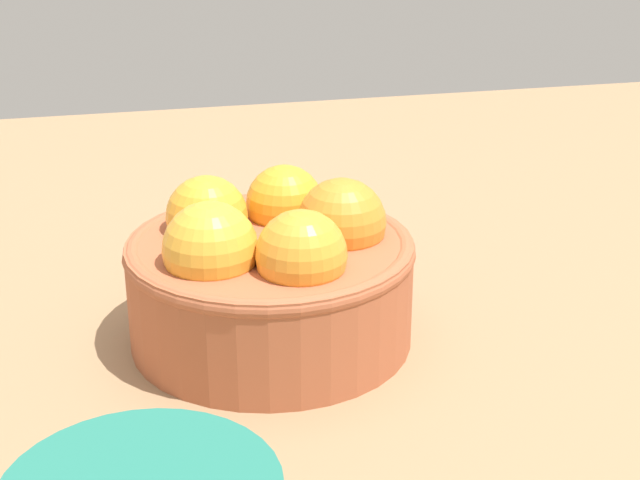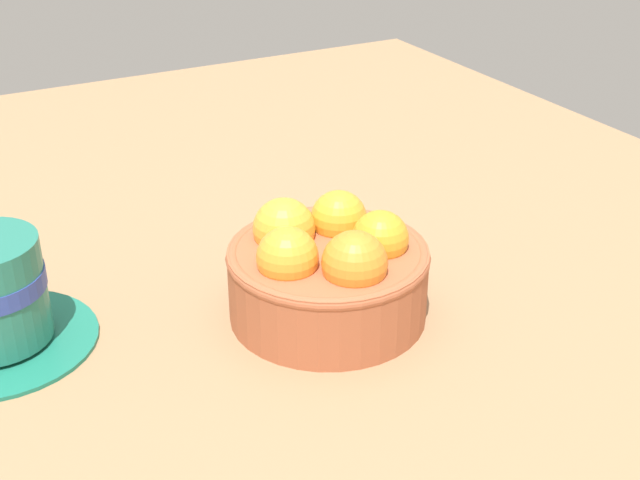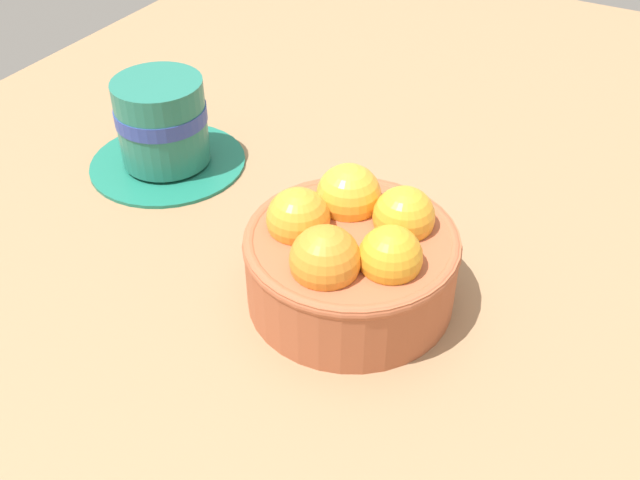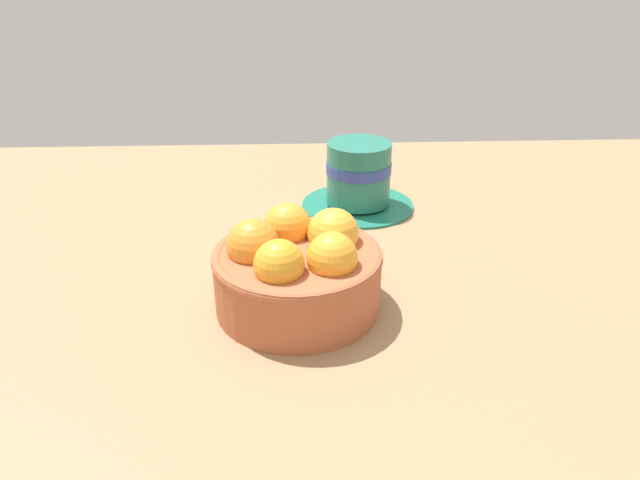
{
  "view_description": "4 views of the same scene",
  "coord_description": "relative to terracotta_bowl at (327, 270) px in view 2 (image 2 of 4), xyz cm",
  "views": [
    {
      "loc": [
        7.84,
        44.15,
        24.06
      ],
      "look_at": [
        -1.93,
        2.89,
        6.56
      ],
      "focal_mm": 53.99,
      "sensor_mm": 36.0,
      "label": 1
    },
    {
      "loc": [
        -47.24,
        26.08,
        34.53
      ],
      "look_at": [
        1.2,
        0.01,
        5.71
      ],
      "focal_mm": 47.96,
      "sensor_mm": 36.0,
      "label": 2
    },
    {
      "loc": [
        -34.9,
        -16.98,
        36.12
      ],
      "look_at": [
        -0.54,
        2.15,
        4.76
      ],
      "focal_mm": 41.48,
      "sensor_mm": 36.0,
      "label": 3
    },
    {
      "loc": [
        -0.04,
        -44.21,
        28.78
      ],
      "look_at": [
        1.89,
        -0.81,
        6.99
      ],
      "focal_mm": 32.71,
      "sensor_mm": 36.0,
      "label": 4
    }
  ],
  "objects": [
    {
      "name": "terracotta_bowl",
      "position": [
        0.0,
        0.0,
        0.0
      ],
      "size": [
        14.77,
        14.77,
        8.51
      ],
      "color": "#AD5938",
      "rests_on": "ground_plane"
    },
    {
      "name": "ground_plane",
      "position": [
        -0.0,
        -0.05,
        -5.4
      ],
      "size": [
        131.63,
        97.17,
        3.11
      ],
      "primitive_type": "cube",
      "color": "#997551"
    }
  ]
}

